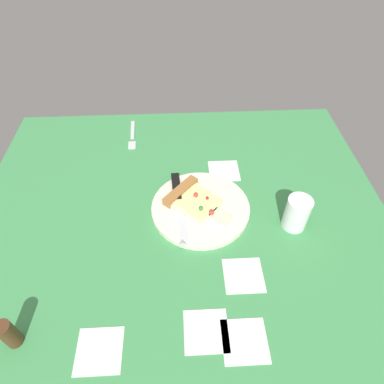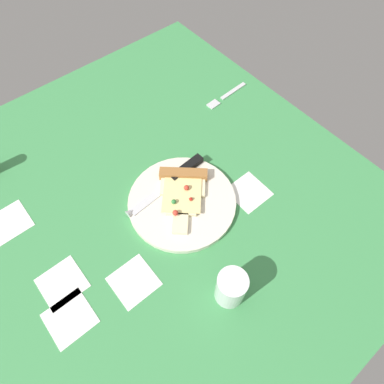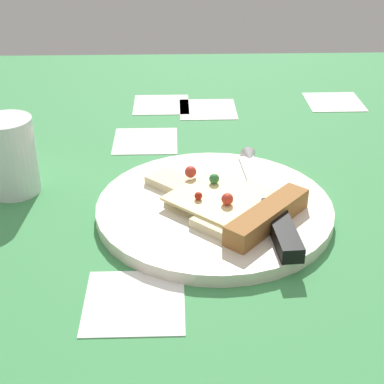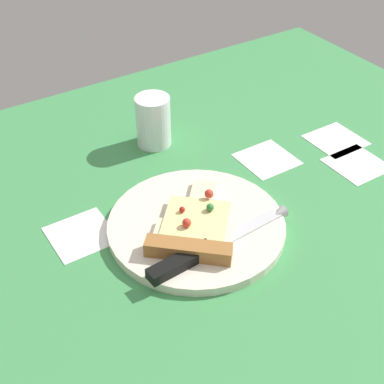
{
  "view_description": "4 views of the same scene",
  "coord_description": "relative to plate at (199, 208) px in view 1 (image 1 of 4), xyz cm",
  "views": [
    {
      "loc": [
        0.31,
        -48.67,
        68.02
      ],
      "look_at": [
        3.38,
        12.09,
        3.5
      ],
      "focal_mm": 30.84,
      "sensor_mm": 36.0,
      "label": 1
    },
    {
      "loc": [
        38.89,
        -16.03,
        72.81
      ],
      "look_at": [
        6.12,
        11.13,
        4.0
      ],
      "focal_mm": 31.93,
      "sensor_mm": 36.0,
      "label": 2
    },
    {
      "loc": [
        9.42,
        64.43,
        34.12
      ],
      "look_at": [
        7.69,
        8.74,
        2.92
      ],
      "focal_mm": 54.44,
      "sensor_mm": 36.0,
      "label": 3
    },
    {
      "loc": [
        -46.44,
        42.6,
        56.23
      ],
      "look_at": [
        8.62,
        7.28,
        4.2
      ],
      "focal_mm": 52.44,
      "sensor_mm": 36.0,
      "label": 4
    }
  ],
  "objects": [
    {
      "name": "pizza_slice",
      "position": [
        -1.89,
        1.7,
        1.51
      ],
      "size": [
        18.13,
        17.46,
        2.67
      ],
      "rotation": [
        0.0,
        0.0,
        3.98
      ],
      "color": "beige",
      "rests_on": "plate"
    },
    {
      "name": "drinking_glass",
      "position": [
        23.59,
        -6.25,
        3.9
      ],
      "size": [
        6.17,
        6.17,
        9.21
      ],
      "primitive_type": "cylinder",
      "color": "white",
      "rests_on": "ground_plane"
    },
    {
      "name": "ground_plane",
      "position": [
        -5.18,
        -8.74,
        -2.2
      ],
      "size": [
        110.79,
        110.79,
        3.0
      ],
      "color": "#3D8C4C",
      "rests_on": "ground"
    },
    {
      "name": "plate",
      "position": [
        0.0,
        0.0,
        0.0
      ],
      "size": [
        26.32,
        26.32,
        1.41
      ],
      "primitive_type": "cylinder",
      "color": "silver",
      "rests_on": "ground_plane"
    },
    {
      "name": "fork",
      "position": [
        -20.73,
        33.41,
        -0.31
      ],
      "size": [
        2.57,
        15.37,
        0.8
      ],
      "rotation": [
        0.0,
        0.0,
        3.19
      ],
      "color": "silver",
      "rests_on": "ground_plane"
    },
    {
      "name": "pepper_shaker",
      "position": [
        -38.94,
        -32.28,
        3.0
      ],
      "size": [
        3.09,
        3.09,
        7.4
      ],
      "primitive_type": "cylinder",
      "color": "#4C2D19",
      "rests_on": "ground_plane"
    },
    {
      "name": "knife",
      "position": [
        -6.06,
        2.05,
        1.31
      ],
      "size": [
        3.63,
        24.09,
        2.45
      ],
      "rotation": [
        0.0,
        0.0,
        3.21
      ],
      "color": "silver",
      "rests_on": "plate"
    }
  ]
}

